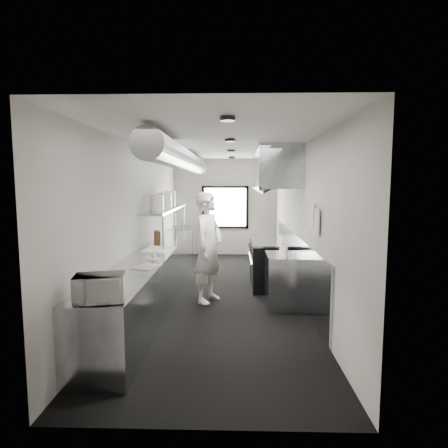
# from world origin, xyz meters

# --- Properties ---
(floor) EXTENTS (3.00, 8.00, 0.01)m
(floor) POSITION_xyz_m (0.00, 0.00, 0.00)
(floor) COLOR black
(floor) RESTS_ON ground
(ceiling) EXTENTS (3.00, 8.00, 0.01)m
(ceiling) POSITION_xyz_m (0.00, 0.00, 2.80)
(ceiling) COLOR silver
(ceiling) RESTS_ON wall_back
(wall_back) EXTENTS (3.00, 0.02, 2.80)m
(wall_back) POSITION_xyz_m (0.00, 4.00, 1.40)
(wall_back) COLOR #B0ADA7
(wall_back) RESTS_ON floor
(wall_front) EXTENTS (3.00, 0.02, 2.80)m
(wall_front) POSITION_xyz_m (0.00, -4.00, 1.40)
(wall_front) COLOR #B0ADA7
(wall_front) RESTS_ON floor
(wall_left) EXTENTS (0.02, 8.00, 2.80)m
(wall_left) POSITION_xyz_m (-1.50, 0.00, 1.40)
(wall_left) COLOR #B0ADA7
(wall_left) RESTS_ON floor
(wall_right) EXTENTS (0.02, 8.00, 2.80)m
(wall_right) POSITION_xyz_m (1.50, 0.00, 1.40)
(wall_right) COLOR #B0ADA7
(wall_right) RESTS_ON floor
(wall_cladding) EXTENTS (0.03, 5.50, 1.10)m
(wall_cladding) POSITION_xyz_m (1.48, 0.30, 0.55)
(wall_cladding) COLOR #90979D
(wall_cladding) RESTS_ON wall_right
(hvac_duct) EXTENTS (0.40, 6.40, 0.40)m
(hvac_duct) POSITION_xyz_m (-0.70, 0.40, 2.55)
(hvac_duct) COLOR gray
(hvac_duct) RESTS_ON ceiling
(service_window) EXTENTS (1.36, 0.05, 1.25)m
(service_window) POSITION_xyz_m (0.00, 3.96, 1.40)
(service_window) COLOR white
(service_window) RESTS_ON wall_back
(exhaust_hood) EXTENTS (0.81, 2.20, 0.88)m
(exhaust_hood) POSITION_xyz_m (1.10, 0.70, 2.39)
(exhaust_hood) COLOR #90979D
(exhaust_hood) RESTS_ON ceiling
(prep_counter) EXTENTS (0.70, 6.00, 0.90)m
(prep_counter) POSITION_xyz_m (-1.15, -0.50, 0.45)
(prep_counter) COLOR #90979D
(prep_counter) RESTS_ON floor
(pass_shelf) EXTENTS (0.45, 3.00, 0.68)m
(pass_shelf) POSITION_xyz_m (-1.19, 1.00, 1.54)
(pass_shelf) COLOR #90979D
(pass_shelf) RESTS_ON prep_counter
(range) EXTENTS (0.88, 1.60, 0.94)m
(range) POSITION_xyz_m (1.04, 0.70, 0.47)
(range) COLOR black
(range) RESTS_ON floor
(bottle_station) EXTENTS (0.65, 0.80, 0.90)m
(bottle_station) POSITION_xyz_m (1.15, -0.70, 0.45)
(bottle_station) COLOR #90979D
(bottle_station) RESTS_ON floor
(far_work_table) EXTENTS (0.70, 1.20, 0.90)m
(far_work_table) POSITION_xyz_m (-1.15, 3.20, 0.45)
(far_work_table) COLOR #90979D
(far_work_table) RESTS_ON floor
(notice_sheet_a) EXTENTS (0.02, 0.28, 0.38)m
(notice_sheet_a) POSITION_xyz_m (1.47, -1.20, 1.60)
(notice_sheet_a) COLOR silver
(notice_sheet_a) RESTS_ON wall_right
(notice_sheet_b) EXTENTS (0.02, 0.28, 0.38)m
(notice_sheet_b) POSITION_xyz_m (1.47, -1.55, 1.55)
(notice_sheet_b) COLOR silver
(notice_sheet_b) RESTS_ON wall_right
(line_cook) EXTENTS (0.72, 0.84, 1.95)m
(line_cook) POSITION_xyz_m (-0.18, -0.44, 0.97)
(line_cook) COLOR silver
(line_cook) RESTS_ON floor
(microwave) EXTENTS (0.53, 0.45, 0.28)m
(microwave) POSITION_xyz_m (-1.10, -3.29, 1.04)
(microwave) COLOR silver
(microwave) RESTS_ON prep_counter
(deli_tub_a) EXTENTS (0.15, 0.15, 0.10)m
(deli_tub_a) POSITION_xyz_m (-1.28, -2.60, 0.95)
(deli_tub_a) COLOR silver
(deli_tub_a) RESTS_ON prep_counter
(deli_tub_b) EXTENTS (0.18, 0.18, 0.11)m
(deli_tub_b) POSITION_xyz_m (-1.25, -2.46, 0.95)
(deli_tub_b) COLOR silver
(deli_tub_b) RESTS_ON prep_counter
(newspaper) EXTENTS (0.42, 0.47, 0.01)m
(newspaper) POSITION_xyz_m (-1.00, -1.71, 0.91)
(newspaper) COLOR beige
(newspaper) RESTS_ON prep_counter
(small_plate) EXTENTS (0.19, 0.19, 0.02)m
(small_plate) POSITION_xyz_m (-1.01, -1.15, 0.91)
(small_plate) COLOR silver
(small_plate) RESTS_ON prep_counter
(pastry) EXTENTS (0.08, 0.08, 0.08)m
(pastry) POSITION_xyz_m (-1.01, -1.15, 0.96)
(pastry) COLOR tan
(pastry) RESTS_ON small_plate
(cutting_board) EXTENTS (0.57, 0.71, 0.02)m
(cutting_board) POSITION_xyz_m (-1.10, -0.33, 0.91)
(cutting_board) COLOR white
(cutting_board) RESTS_ON prep_counter
(knife_block) EXTENTS (0.17, 0.25, 0.25)m
(knife_block) POSITION_xyz_m (-1.29, 0.48, 1.02)
(knife_block) COLOR brown
(knife_block) RESTS_ON prep_counter
(plate_stack_a) EXTENTS (0.27, 0.27, 0.31)m
(plate_stack_a) POSITION_xyz_m (-1.23, 0.24, 1.72)
(plate_stack_a) COLOR silver
(plate_stack_a) RESTS_ON pass_shelf
(plate_stack_b) EXTENTS (0.28, 0.28, 0.34)m
(plate_stack_b) POSITION_xyz_m (-1.20, 0.84, 1.74)
(plate_stack_b) COLOR silver
(plate_stack_b) RESTS_ON pass_shelf
(plate_stack_c) EXTENTS (0.28, 0.28, 0.31)m
(plate_stack_c) POSITION_xyz_m (-1.23, 1.30, 1.73)
(plate_stack_c) COLOR silver
(plate_stack_c) RESTS_ON pass_shelf
(plate_stack_d) EXTENTS (0.24, 0.24, 0.35)m
(plate_stack_d) POSITION_xyz_m (-1.21, 1.65, 1.75)
(plate_stack_d) COLOR silver
(plate_stack_d) RESTS_ON pass_shelf
(squeeze_bottle_a) EXTENTS (0.07, 0.07, 0.19)m
(squeeze_bottle_a) POSITION_xyz_m (1.11, -0.95, 0.99)
(squeeze_bottle_a) COLOR white
(squeeze_bottle_a) RESTS_ON bottle_station
(squeeze_bottle_b) EXTENTS (0.07, 0.07, 0.17)m
(squeeze_bottle_b) POSITION_xyz_m (1.09, -0.83, 0.99)
(squeeze_bottle_b) COLOR white
(squeeze_bottle_b) RESTS_ON bottle_station
(squeeze_bottle_c) EXTENTS (0.07, 0.07, 0.17)m
(squeeze_bottle_c) POSITION_xyz_m (1.09, -0.73, 0.98)
(squeeze_bottle_c) COLOR white
(squeeze_bottle_c) RESTS_ON bottle_station
(squeeze_bottle_d) EXTENTS (0.07, 0.07, 0.19)m
(squeeze_bottle_d) POSITION_xyz_m (1.08, -0.60, 0.99)
(squeeze_bottle_d) COLOR white
(squeeze_bottle_d) RESTS_ON bottle_station
(squeeze_bottle_e) EXTENTS (0.06, 0.06, 0.17)m
(squeeze_bottle_e) POSITION_xyz_m (1.13, -0.44, 0.99)
(squeeze_bottle_e) COLOR white
(squeeze_bottle_e) RESTS_ON bottle_station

